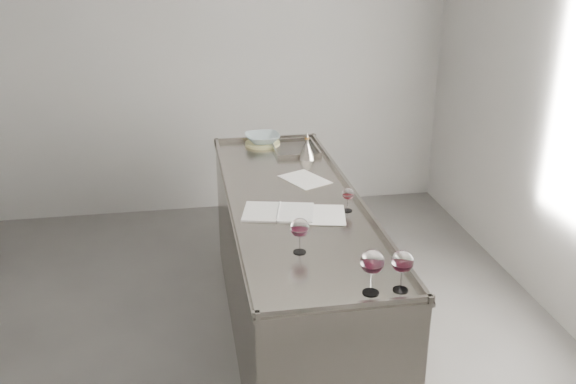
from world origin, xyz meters
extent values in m
cube|color=#494745|center=(0.00, 0.00, -0.01)|extent=(4.50, 5.00, 0.02)
cube|color=#989593|center=(0.00, 2.51, 1.40)|extent=(4.50, 0.02, 2.80)
cube|color=gray|center=(0.50, 0.30, 0.46)|extent=(0.75, 2.40, 0.92)
cube|color=gray|center=(0.50, 0.30, 0.93)|extent=(0.77, 2.42, 0.02)
cube|color=gray|center=(0.50, -0.89, 0.96)|extent=(0.77, 0.02, 0.03)
cube|color=gray|center=(0.50, 1.49, 0.96)|extent=(0.77, 0.02, 0.03)
cube|color=gray|center=(0.14, 0.30, 0.96)|extent=(0.02, 2.42, 0.03)
cube|color=gray|center=(0.86, 0.30, 0.96)|extent=(0.02, 2.42, 0.03)
cube|color=#595654|center=(0.68, 1.22, 0.94)|extent=(0.30, 0.38, 0.01)
cylinder|color=white|center=(0.41, -0.35, 0.94)|extent=(0.06, 0.06, 0.00)
cylinder|color=white|center=(0.41, -0.35, 0.99)|extent=(0.01, 0.01, 0.09)
ellipsoid|color=white|center=(0.41, -0.35, 1.07)|extent=(0.09, 0.09, 0.10)
cylinder|color=#360714|center=(0.41, -0.35, 1.05)|extent=(0.07, 0.07, 0.02)
cylinder|color=white|center=(0.64, -0.78, 0.94)|extent=(0.07, 0.07, 0.00)
cylinder|color=white|center=(0.64, -0.78, 0.99)|extent=(0.01, 0.01, 0.10)
ellipsoid|color=white|center=(0.64, -0.78, 1.09)|extent=(0.10, 0.10, 0.11)
cylinder|color=#390714|center=(0.64, -0.78, 1.07)|extent=(0.08, 0.08, 0.02)
cylinder|color=white|center=(0.78, -0.78, 0.94)|extent=(0.07, 0.07, 0.00)
cylinder|color=white|center=(0.78, -0.78, 0.99)|extent=(0.01, 0.01, 0.09)
ellipsoid|color=white|center=(0.78, -0.78, 1.08)|extent=(0.10, 0.10, 0.10)
cylinder|color=#330710|center=(0.78, -0.78, 1.06)|extent=(0.07, 0.07, 0.02)
cylinder|color=white|center=(0.77, 0.10, 0.94)|extent=(0.05, 0.05, 0.00)
cylinder|color=white|center=(0.77, 0.10, 0.98)|extent=(0.01, 0.01, 0.07)
ellipsoid|color=white|center=(0.77, 0.10, 1.04)|extent=(0.07, 0.07, 0.07)
cylinder|color=#37070A|center=(0.77, 0.10, 1.03)|extent=(0.05, 0.05, 0.02)
cube|color=white|center=(0.29, 0.15, 0.95)|extent=(0.25, 0.31, 0.01)
cube|color=white|center=(0.48, 0.11, 0.95)|extent=(0.25, 0.31, 0.01)
cylinder|color=white|center=(0.38, 0.13, 0.95)|extent=(0.07, 0.26, 0.01)
cube|color=silver|center=(0.63, 0.62, 0.94)|extent=(0.33, 0.37, 0.00)
cube|color=silver|center=(0.64, 0.05, 0.94)|extent=(0.25, 0.31, 0.00)
cylinder|color=beige|center=(0.46, 1.38, 0.95)|extent=(0.31, 0.31, 0.02)
imported|color=#8EA0A5|center=(0.46, 1.38, 0.99)|extent=(0.27, 0.27, 0.06)
cone|color=gray|center=(0.72, 1.02, 1.00)|extent=(0.13, 0.13, 0.11)
cylinder|color=gray|center=(0.72, 1.02, 1.06)|extent=(0.02, 0.02, 0.03)
cylinder|color=#976329|center=(0.72, 1.02, 1.09)|extent=(0.03, 0.03, 0.01)
cone|color=gray|center=(0.72, 1.02, 1.11)|extent=(0.02, 0.02, 0.04)
camera|label=1|loc=(-0.12, -3.08, 2.37)|focal=40.00mm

